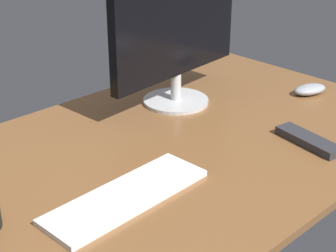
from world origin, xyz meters
TOP-DOWN VIEW (x-y plane):
  - desk at (0.00, 0.00)cm, footprint 140.00×84.00cm
  - monitor at (21.40, 18.99)cm, footprint 49.45×19.36cm
  - keyboard at (-23.03, -10.77)cm, footprint 38.30×13.49cm
  - computer_mouse at (55.53, -5.13)cm, footprint 12.35×9.02cm
  - tv_remote at (26.02, -23.48)cm, footprint 8.38×18.88cm

SIDE VIEW (x-z plane):
  - desk at x=0.00cm, z-range 0.00..2.00cm
  - keyboard at x=-23.03cm, z-range 2.00..3.33cm
  - tv_remote at x=26.02cm, z-range 2.00..4.08cm
  - computer_mouse at x=55.53cm, z-range 2.00..5.05cm
  - monitor at x=21.40cm, z-range 4.29..45.07cm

